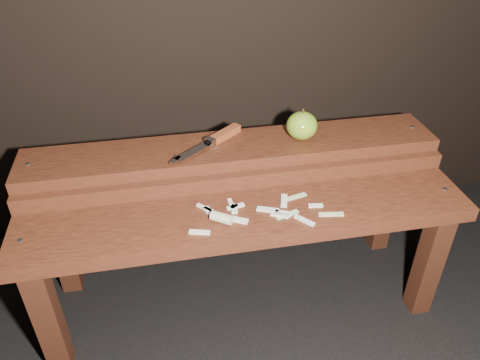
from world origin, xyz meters
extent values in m
plane|color=black|center=(0.00, 0.00, 0.00)|extent=(60.00, 60.00, 0.00)
cube|color=#36180D|center=(-0.54, -0.10, 0.19)|extent=(0.06, 0.06, 0.38)
cube|color=#36180D|center=(0.54, -0.10, 0.19)|extent=(0.06, 0.06, 0.38)
cube|color=#461F11|center=(0.00, -0.05, 0.40)|extent=(1.20, 0.20, 0.04)
cylinder|color=slate|center=(-0.56, -0.05, 0.42)|extent=(0.01, 0.01, 0.00)
cylinder|color=slate|center=(0.56, -0.05, 0.42)|extent=(0.01, 0.01, 0.00)
cube|color=#36180D|center=(-0.54, 0.20, 0.23)|extent=(0.06, 0.06, 0.46)
cube|color=#36180D|center=(0.54, 0.20, 0.23)|extent=(0.06, 0.06, 0.46)
cube|color=#461F11|center=(0.00, 0.07, 0.44)|extent=(1.20, 0.02, 0.05)
cube|color=#461F11|center=(0.00, 0.17, 0.48)|extent=(1.20, 0.18, 0.04)
cylinder|color=slate|center=(-0.56, 0.17, 0.50)|extent=(0.01, 0.01, 0.00)
cylinder|color=slate|center=(0.56, 0.17, 0.50)|extent=(0.01, 0.01, 0.00)
ellipsoid|color=olive|center=(0.20, 0.17, 0.54)|extent=(0.09, 0.09, 0.08)
cylinder|color=#382314|center=(0.20, 0.17, 0.59)|extent=(0.01, 0.01, 0.01)
cube|color=brown|center=(-0.01, 0.22, 0.51)|extent=(0.10, 0.09, 0.02)
cube|color=silver|center=(-0.06, 0.18, 0.51)|extent=(0.03, 0.04, 0.02)
cube|color=silver|center=(-0.12, 0.13, 0.51)|extent=(0.11, 0.10, 0.00)
cube|color=silver|center=(-0.17, 0.10, 0.51)|extent=(0.04, 0.04, 0.00)
cube|color=beige|center=(0.18, -0.06, 0.42)|extent=(0.04, 0.02, 0.01)
cube|color=beige|center=(0.08, -0.08, 0.42)|extent=(0.05, 0.03, 0.01)
cube|color=beige|center=(-0.11, -0.01, 0.42)|extent=(0.04, 0.05, 0.01)
cube|color=beige|center=(-0.03, -0.03, 0.42)|extent=(0.02, 0.04, 0.01)
cube|color=beige|center=(-0.04, -0.01, 0.42)|extent=(0.01, 0.05, 0.01)
cube|color=beige|center=(-0.03, -0.08, 0.42)|extent=(0.05, 0.04, 0.01)
cube|color=beige|center=(0.05, -0.05, 0.42)|extent=(0.06, 0.04, 0.01)
cube|color=beige|center=(0.10, -0.02, 0.42)|extent=(0.03, 0.06, 0.01)
cube|color=beige|center=(-0.13, -0.11, 0.42)|extent=(0.05, 0.03, 0.01)
cube|color=beige|center=(-0.10, -0.03, 0.42)|extent=(0.04, 0.05, 0.01)
cube|color=beige|center=(0.13, -0.11, 0.42)|extent=(0.05, 0.05, 0.01)
cube|color=beige|center=(-0.03, -0.02, 0.42)|extent=(0.05, 0.02, 0.01)
cube|color=beige|center=(0.09, -0.07, 0.42)|extent=(0.05, 0.03, 0.01)
cylinder|color=#C9BB8C|center=(-0.07, -0.07, 0.43)|extent=(0.06, 0.05, 0.03)
cube|color=#BCC988|center=(0.08, -0.06, 0.42)|extent=(0.06, 0.05, 0.00)
cube|color=#BCC988|center=(0.14, -0.01, 0.42)|extent=(0.07, 0.03, 0.00)
cube|color=#BCC988|center=(0.21, -0.10, 0.42)|extent=(0.07, 0.02, 0.00)
cube|color=#BCC988|center=(0.10, -0.08, 0.42)|extent=(0.07, 0.03, 0.00)
camera|label=1|loc=(-0.20, -0.98, 1.18)|focal=35.00mm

